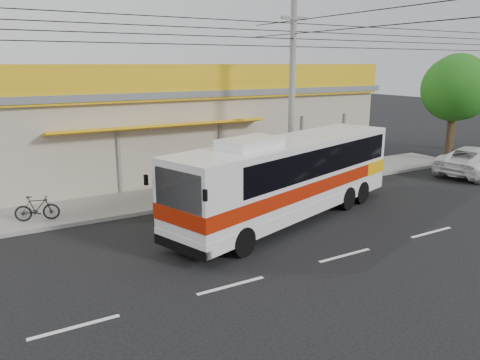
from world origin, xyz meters
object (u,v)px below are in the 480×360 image
object	(u,v)px
white_car	(476,161)
tree_near	(456,91)
motorbike_dark	(37,208)
coach_bus	(292,172)
utility_pole	(293,34)
tree_far	(459,85)

from	to	relation	value
white_car	tree_near	xyz separation A→B (m)	(1.65, 2.78, 3.44)
motorbike_dark	tree_near	world-z (taller)	tree_near
motorbike_dark	tree_near	distance (m)	23.07
coach_bus	utility_pole	size ratio (longest dim) A/B	0.33
utility_pole	white_car	bearing A→B (deg)	-11.82
tree_near	tree_far	xyz separation A→B (m)	(4.12, 2.75, 0.16)
motorbike_dark	tree_far	xyz separation A→B (m)	(26.92, 2.38, 3.72)
coach_bus	tree_near	world-z (taller)	tree_near
motorbike_dark	white_car	xyz separation A→B (m)	(21.14, -3.14, 0.13)
motorbike_dark	tree_near	xyz separation A→B (m)	(22.79, -0.37, 3.57)
coach_bus	tree_far	distance (m)	19.74
tree_near	tree_far	size ratio (longest dim) A/B	0.96
tree_near	white_car	bearing A→B (deg)	-120.72
motorbike_dark	tree_near	bearing A→B (deg)	-75.71
utility_pole	tree_far	bearing A→B (deg)	11.54
utility_pole	tree_near	distance (m)	12.49
motorbike_dark	white_car	size ratio (longest dim) A/B	0.29
coach_bus	tree_near	bearing A→B (deg)	-3.53
utility_pole	tree_far	size ratio (longest dim) A/B	5.30
white_car	tree_far	distance (m)	8.77
motorbike_dark	utility_pole	xyz separation A→B (m)	(10.62, -0.94, 6.34)
coach_bus	motorbike_dark	size ratio (longest dim) A/B	7.12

